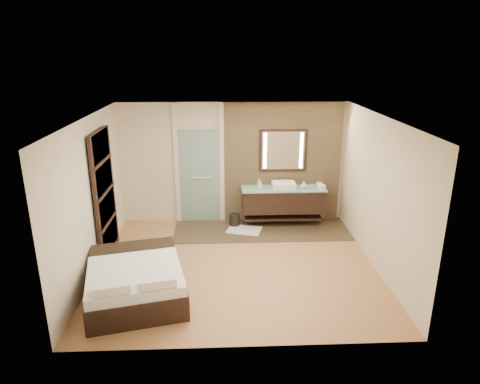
{
  "coord_description": "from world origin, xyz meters",
  "views": [
    {
      "loc": [
        -0.25,
        -6.99,
        3.77
      ],
      "look_at": [
        0.08,
        0.6,
        1.22
      ],
      "focal_mm": 32.0,
      "sensor_mm": 36.0,
      "label": 1
    }
  ],
  "objects_px": {
    "mirror_unit": "(283,150)",
    "bed": "(135,280)",
    "vanity": "(283,200)",
    "waste_bin": "(235,220)"
  },
  "relations": [
    {
      "from": "mirror_unit",
      "to": "waste_bin",
      "type": "relative_size",
      "value": 3.7
    },
    {
      "from": "vanity",
      "to": "mirror_unit",
      "type": "bearing_deg",
      "value": 90.0
    },
    {
      "from": "vanity",
      "to": "bed",
      "type": "height_order",
      "value": "vanity"
    },
    {
      "from": "vanity",
      "to": "mirror_unit",
      "type": "xyz_separation_m",
      "value": [
        0.0,
        0.24,
        1.07
      ]
    },
    {
      "from": "mirror_unit",
      "to": "bed",
      "type": "distance_m",
      "value": 4.37
    },
    {
      "from": "mirror_unit",
      "to": "waste_bin",
      "type": "xyz_separation_m",
      "value": [
        -1.08,
        -0.31,
        -1.51
      ]
    },
    {
      "from": "mirror_unit",
      "to": "waste_bin",
      "type": "bearing_deg",
      "value": -164.22
    },
    {
      "from": "vanity",
      "to": "waste_bin",
      "type": "relative_size",
      "value": 6.46
    },
    {
      "from": "vanity",
      "to": "bed",
      "type": "distance_m",
      "value": 3.98
    },
    {
      "from": "vanity",
      "to": "waste_bin",
      "type": "bearing_deg",
      "value": -176.41
    }
  ]
}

